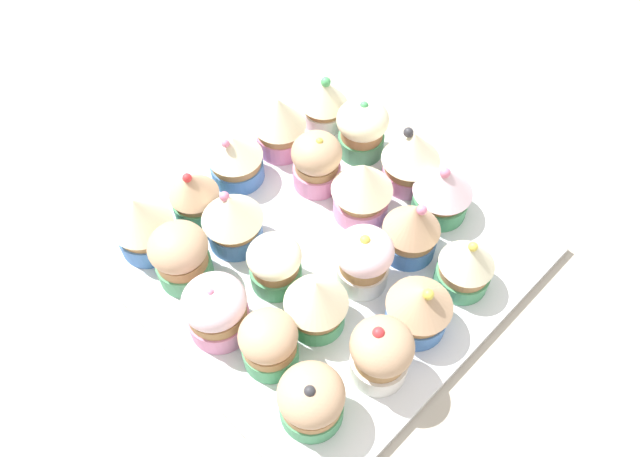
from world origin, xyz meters
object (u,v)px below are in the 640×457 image
(cupcake_4, at_px, (142,223))
(cupcake_20, at_px, (381,353))
(cupcake_3, at_px, (194,195))
(cupcake_10, at_px, (362,188))
(cupcake_21, at_px, (311,400))
(cupcake_13, at_px, (443,191))
(cupcake_16, at_px, (316,302))
(cupcake_6, at_px, (317,162))
(cupcake_11, at_px, (274,263))
(cupcake_18, at_px, (466,264))
(cupcake_12, at_px, (215,308))
(cupcake_15, at_px, (363,260))
(cupcake_7, at_px, (233,219))
(cupcake_5, at_px, (362,128))
(cupcake_9, at_px, (411,157))
(cupcake_2, at_px, (232,160))
(cupcake_1, at_px, (280,124))
(baking_tray, at_px, (320,248))
(cupcake_17, at_px, (269,343))
(cupcake_14, at_px, (412,228))
(cupcake_0, at_px, (324,101))
(cupcake_19, at_px, (422,304))
(cupcake_8, at_px, (181,256))

(cupcake_4, relative_size, cupcake_20, 1.00)
(cupcake_4, bearing_deg, cupcake_3, 178.21)
(cupcake_10, relative_size, cupcake_21, 1.14)
(cupcake_13, xyz_separation_m, cupcake_16, (0.19, 0.00, 0.00))
(cupcake_6, bearing_deg, cupcake_11, 27.00)
(cupcake_13, distance_m, cupcake_18, 0.09)
(cupcake_10, bearing_deg, cupcake_4, -33.46)
(cupcake_12, xyz_separation_m, cupcake_15, (-0.14, 0.06, 0.00))
(cupcake_15, bearing_deg, cupcake_7, -65.57)
(cupcake_3, xyz_separation_m, cupcake_5, (-0.20, 0.06, 0.00))
(cupcake_9, relative_size, cupcake_12, 1.11)
(cupcake_2, xyz_separation_m, cupcake_6, (-0.06, 0.07, 0.00))
(cupcake_1, bearing_deg, cupcake_12, 32.57)
(baking_tray, xyz_separation_m, cupcake_17, (0.12, 0.06, 0.04))
(cupcake_4, height_order, cupcake_11, cupcake_4)
(cupcake_20, bearing_deg, cupcake_5, -133.65)
(cupcake_2, height_order, cupcake_5, cupcake_5)
(cupcake_10, xyz_separation_m, cupcake_21, (0.20, 0.12, -0.01))
(cupcake_14, bearing_deg, cupcake_0, -109.65)
(cupcake_3, distance_m, cupcake_5, 0.21)
(cupcake_3, xyz_separation_m, cupcake_6, (-0.12, 0.06, 0.00))
(cupcake_4, distance_m, cupcake_13, 0.32)
(cupcake_7, xyz_separation_m, cupcake_16, (0.01, 0.13, 0.00))
(cupcake_7, relative_size, cupcake_11, 1.23)
(cupcake_20, relative_size, cupcake_21, 1.14)
(cupcake_2, xyz_separation_m, cupcake_21, (0.13, 0.26, 0.00))
(cupcake_6, height_order, cupcake_9, cupcake_9)
(cupcake_0, distance_m, cupcake_13, 0.19)
(cupcake_12, distance_m, cupcake_21, 0.13)
(cupcake_13, distance_m, cupcake_20, 0.20)
(cupcake_11, relative_size, cupcake_19, 0.86)
(cupcake_9, height_order, cupcake_10, cupcake_9)
(cupcake_7, height_order, cupcake_8, cupcake_7)
(cupcake_2, bearing_deg, cupcake_0, 176.50)
(cupcake_1, xyz_separation_m, cupcake_21, (0.20, 0.26, -0.01))
(cupcake_1, xyz_separation_m, cupcake_18, (-0.00, 0.27, -0.00))
(cupcake_3, xyz_separation_m, cupcake_15, (-0.06, 0.19, 0.01))
(cupcake_10, bearing_deg, cupcake_11, -0.88)
(cupcake_12, xyz_separation_m, cupcake_18, (-0.21, 0.14, 0.00))
(cupcake_9, bearing_deg, baking_tray, -3.17)
(cupcake_14, height_order, cupcake_21, cupcake_14)
(cupcake_11, distance_m, cupcake_15, 0.09)
(cupcake_2, distance_m, cupcake_14, 0.22)
(cupcake_1, distance_m, cupcake_7, 0.14)
(cupcake_0, distance_m, cupcake_6, 0.10)
(cupcake_6, distance_m, cupcake_14, 0.13)
(cupcake_14, relative_size, cupcake_16, 1.06)
(cupcake_16, xyz_separation_m, cupcake_20, (-0.00, 0.08, -0.00))
(cupcake_7, distance_m, cupcake_20, 0.21)
(cupcake_9, xyz_separation_m, cupcake_16, (0.20, 0.05, -0.00))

